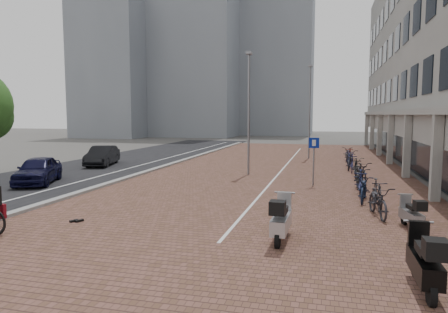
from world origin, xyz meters
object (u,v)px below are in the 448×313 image
car_dark (102,156)px  scooter_mid (425,260)px  scooter_back (281,218)px  parking_sign (314,154)px  scooter_front (411,213)px  car_navy (38,170)px

car_dark → scooter_mid: 22.18m
car_dark → scooter_back: size_ratio=2.18×
scooter_back → parking_sign: 8.56m
scooter_mid → scooter_back: size_ratio=1.00×
scooter_front → parking_sign: (-3.00, 6.52, 1.00)m
scooter_mid → scooter_back: bearing=141.2°
car_navy → car_dark: size_ratio=1.00×
scooter_front → scooter_back: 4.02m
scooter_mid → parking_sign: parking_sign is taller
scooter_mid → parking_sign: 11.17m
scooter_back → car_navy: bearing=155.1°
car_dark → scooter_back: 18.43m
car_dark → parking_sign: bearing=-33.1°
car_navy → scooter_front: 16.30m
scooter_front → parking_sign: size_ratio=0.63×
car_dark → scooter_mid: car_dark is taller
scooter_mid → car_dark: bearing=136.3°
car_dark → scooter_front: bearing=-48.4°
car_dark → scooter_front: (16.59, -10.98, -0.15)m
car_navy → scooter_back: size_ratio=2.17×
car_dark → car_navy: bearing=-98.5°
scooter_mid → scooter_back: scooter_back is taller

